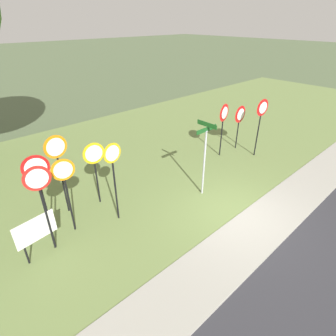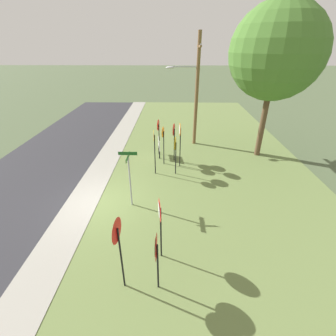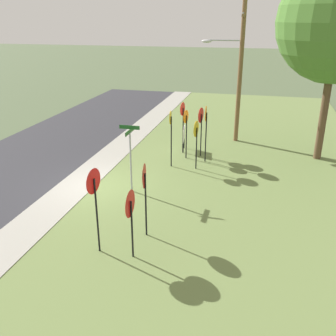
% 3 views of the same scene
% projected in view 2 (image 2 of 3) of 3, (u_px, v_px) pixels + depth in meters
% --- Properties ---
extents(ground_plane, '(160.00, 160.00, 0.00)m').
position_uv_depth(ground_plane, '(98.00, 204.00, 11.49)').
color(ground_plane, '#4C5B3D').
extents(road_asphalt, '(44.00, 6.40, 0.01)m').
position_uv_depth(road_asphalt, '(1.00, 202.00, 11.58)').
color(road_asphalt, '#2D2D33').
rests_on(road_asphalt, ground_plane).
extents(sidewalk_strip, '(44.00, 1.60, 0.06)m').
position_uv_depth(sidewalk_strip, '(82.00, 203.00, 11.49)').
color(sidewalk_strip, '#99968C').
rests_on(sidewalk_strip, ground_plane).
extents(grass_median, '(44.00, 12.00, 0.04)m').
position_uv_depth(grass_median, '(222.00, 205.00, 11.36)').
color(grass_median, olive).
rests_on(grass_median, ground_plane).
extents(stop_sign_near_left, '(0.64, 0.14, 2.45)m').
position_uv_depth(stop_sign_near_left, '(163.00, 138.00, 14.39)').
color(stop_sign_near_left, black).
rests_on(stop_sign_near_left, grass_median).
extents(stop_sign_near_right, '(0.67, 0.13, 2.66)m').
position_uv_depth(stop_sign_near_right, '(159.00, 131.00, 15.00)').
color(stop_sign_near_right, black).
rests_on(stop_sign_near_right, grass_median).
extents(stop_sign_far_left, '(0.75, 0.15, 2.50)m').
position_uv_depth(stop_sign_far_left, '(174.00, 134.00, 14.78)').
color(stop_sign_far_left, black).
rests_on(stop_sign_far_left, grass_median).
extents(stop_sign_far_center, '(0.72, 0.11, 2.75)m').
position_uv_depth(stop_sign_far_center, '(180.00, 136.00, 14.01)').
color(stop_sign_far_center, black).
rests_on(stop_sign_far_center, grass_median).
extents(stop_sign_far_right, '(0.61, 0.11, 2.68)m').
position_uv_depth(stop_sign_far_right, '(154.00, 144.00, 13.18)').
color(stop_sign_far_right, black).
rests_on(stop_sign_far_right, grass_median).
extents(stop_sign_center_tall, '(0.73, 0.13, 2.29)m').
position_uv_depth(stop_sign_center_tall, '(175.00, 148.00, 13.26)').
color(stop_sign_center_tall, black).
rests_on(stop_sign_center_tall, grass_median).
extents(yield_sign_near_left, '(0.79, 0.15, 2.48)m').
position_uv_depth(yield_sign_near_left, '(160.00, 215.00, 7.76)').
color(yield_sign_near_left, black).
rests_on(yield_sign_near_left, grass_median).
extents(yield_sign_near_right, '(0.76, 0.13, 2.69)m').
position_uv_depth(yield_sign_near_right, '(118.00, 238.00, 6.63)').
color(yield_sign_near_right, black).
rests_on(yield_sign_near_right, grass_median).
extents(yield_sign_far_left, '(0.81, 0.10, 2.15)m').
position_uv_depth(yield_sign_far_left, '(156.00, 251.00, 6.78)').
color(yield_sign_far_left, black).
rests_on(yield_sign_far_left, grass_median).
extents(street_name_post, '(0.96, 0.82, 2.77)m').
position_uv_depth(street_name_post, '(130.00, 174.00, 10.58)').
color(street_name_post, '#9EA0A8').
rests_on(street_name_post, grass_median).
extents(utility_pole, '(2.10, 2.29, 7.61)m').
position_uv_depth(utility_pole, '(195.00, 87.00, 16.36)').
color(utility_pole, brown).
rests_on(utility_pole, grass_median).
extents(notice_board, '(1.09, 0.18, 1.25)m').
position_uv_depth(notice_board, '(159.00, 145.00, 15.83)').
color(notice_board, black).
rests_on(notice_board, grass_median).
extents(oak_tree_left, '(5.38, 5.38, 9.10)m').
position_uv_depth(oak_tree_left, '(276.00, 53.00, 13.46)').
color(oak_tree_left, brown).
rests_on(oak_tree_left, grass_median).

